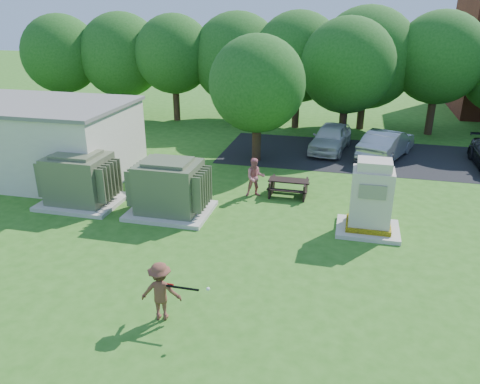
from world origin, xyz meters
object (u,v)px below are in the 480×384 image
(person_at_picnic, at_px, (255,177))
(batter, at_px, (161,291))
(picnic_table, at_px, (289,186))
(car_white, at_px, (331,137))
(transformer_right, at_px, (170,189))
(transformer_left, at_px, (80,180))
(car_silver_a, at_px, (387,144))
(generator_cabinet, at_px, (371,201))

(person_at_picnic, bearing_deg, batter, -113.78)
(picnic_table, height_order, car_white, car_white)
(transformer_right, xyz_separation_m, person_at_picnic, (2.73, 2.37, -0.17))
(person_at_picnic, bearing_deg, picnic_table, -3.53)
(transformer_right, bearing_deg, transformer_left, 180.00)
(car_white, height_order, car_silver_a, car_silver_a)
(generator_cabinet, distance_m, car_silver_a, 8.85)
(person_at_picnic, bearing_deg, generator_cabinet, -46.13)
(generator_cabinet, xyz_separation_m, car_silver_a, (0.94, 8.79, -0.40))
(transformer_right, height_order, generator_cabinet, generator_cabinet)
(transformer_left, relative_size, picnic_table, 1.88)
(transformer_left, height_order, picnic_table, transformer_left)
(transformer_right, height_order, batter, transformer_right)
(batter, bearing_deg, car_white, -111.93)
(picnic_table, bearing_deg, car_silver_a, 56.76)
(transformer_right, relative_size, generator_cabinet, 1.17)
(batter, relative_size, car_white, 0.37)
(generator_cabinet, height_order, batter, generator_cabinet)
(car_silver_a, bearing_deg, transformer_left, 59.03)
(picnic_table, height_order, person_at_picnic, person_at_picnic)
(batter, distance_m, car_silver_a, 16.11)
(transformer_right, xyz_separation_m, car_white, (5.28, 9.59, -0.26))
(transformer_left, height_order, batter, transformer_left)
(transformer_left, xyz_separation_m, person_at_picnic, (6.43, 2.37, -0.17))
(transformer_left, bearing_deg, car_silver_a, 37.23)
(generator_cabinet, relative_size, car_silver_a, 0.58)
(car_silver_a, bearing_deg, batter, 90.10)
(picnic_table, height_order, batter, batter)
(transformer_right, bearing_deg, person_at_picnic, 41.06)
(generator_cabinet, height_order, person_at_picnic, generator_cabinet)
(picnic_table, bearing_deg, car_white, 79.65)
(transformer_right, relative_size, picnic_table, 1.88)
(generator_cabinet, bearing_deg, transformer_left, -179.05)
(transformer_right, distance_m, batter, 6.37)
(generator_cabinet, height_order, car_silver_a, generator_cabinet)
(car_silver_a, bearing_deg, transformer_right, 69.70)
(transformer_left, relative_size, batter, 1.95)
(picnic_table, xyz_separation_m, batter, (-1.89, -8.75, 0.34))
(generator_cabinet, distance_m, batter, 7.97)
(generator_cabinet, relative_size, picnic_table, 1.61)
(person_at_picnic, distance_m, car_white, 7.66)
(transformer_left, xyz_separation_m, picnic_table, (7.74, 2.76, -0.54))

